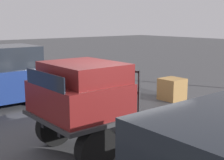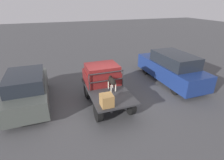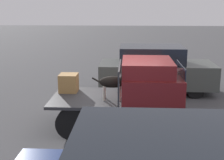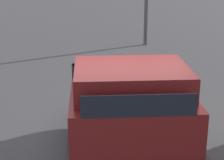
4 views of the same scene
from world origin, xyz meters
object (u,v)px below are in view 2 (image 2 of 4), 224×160
dog (111,80)px  parked_pickup_far (171,68)px  flatbed_truck (107,94)px  parked_sedan (28,89)px  cargo_crate (107,100)px

dog → parked_pickup_far: (1.35, -4.50, -0.40)m
dog → parked_pickup_far: 4.72m
flatbed_truck → parked_sedan: size_ratio=0.80×
cargo_crate → parked_pickup_far: bearing=-62.7°
parked_pickup_far → dog: bearing=97.5°
flatbed_truck → cargo_crate: size_ratio=6.84×
flatbed_truck → parked_pickup_far: 4.91m
flatbed_truck → dog: 0.77m
dog → parked_sedan: 4.13m
parked_sedan → parked_pickup_far: parked_pickup_far is taller
flatbed_truck → dog: size_ratio=3.25×
parked_sedan → parked_pickup_far: size_ratio=0.81×
cargo_crate → parked_sedan: size_ratio=0.12×
flatbed_truck → parked_sedan: (1.32, 3.65, 0.26)m
dog → cargo_crate: dog is taller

